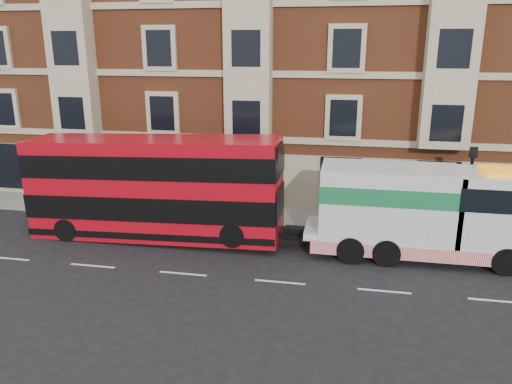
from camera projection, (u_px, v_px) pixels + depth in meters
The scene contains 8 objects.
ground at pixel (183, 274), 20.37m from camera, with size 120.00×120.00×0.00m, color black.
sidewalk at pixel (227, 213), 27.41m from camera, with size 90.00×3.00×0.15m, color slate.
victorian_terrace at pixel (261, 27), 31.54m from camera, with size 45.00×12.00×20.40m.
lamp_post_west at pixel (111, 168), 26.53m from camera, with size 0.35×0.15×4.35m.
lamp_post_east at pixel (469, 185), 23.27m from camera, with size 0.35×0.15×4.35m.
double_decker_bus at pixel (154, 186), 23.50m from camera, with size 11.99×2.75×4.85m.
tow_truck at pixel (419, 211), 21.45m from camera, with size 9.60×2.84×4.00m.
pedestrian at pixel (62, 194), 27.74m from camera, with size 0.62×0.41×1.69m, color black.
Camera 1 is at (6.43, -17.68, 8.99)m, focal length 35.00 mm.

